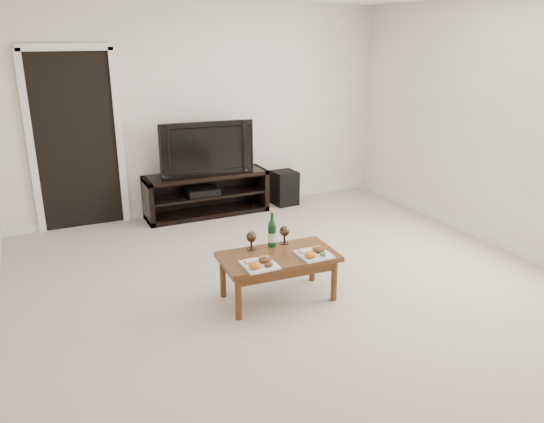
{
  "coord_description": "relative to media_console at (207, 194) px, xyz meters",
  "views": [
    {
      "loc": [
        -2.06,
        -3.76,
        2.23
      ],
      "look_at": [
        -0.14,
        0.36,
        0.7
      ],
      "focal_mm": 35.0,
      "sensor_mm": 36.0,
      "label": 1
    }
  ],
  "objects": [
    {
      "name": "coffee_table",
      "position": [
        -0.16,
        -2.46,
        -0.07
      ],
      "size": [
        1.03,
        0.6,
        0.42
      ],
      "primitive_type": "cube",
      "rotation": [
        0.0,
        0.0,
        -0.05
      ],
      "color": "brown",
      "rests_on": "ground"
    },
    {
      "name": "av_receiver",
      "position": [
        -0.05,
        -0.01,
        0.05
      ],
      "size": [
        0.42,
        0.33,
        0.08
      ],
      "primitive_type": "cube",
      "rotation": [
        0.0,
        0.0,
        -0.06
      ],
      "color": "black",
      "rests_on": "media_console"
    },
    {
      "name": "media_console",
      "position": [
        0.0,
        0.0,
        0.0
      ],
      "size": [
        1.57,
        0.45,
        0.55
      ],
      "primitive_type": "cube",
      "color": "black",
      "rests_on": "ground"
    },
    {
      "name": "goblet_left",
      "position": [
        -0.33,
        -2.26,
        0.23
      ],
      "size": [
        0.09,
        0.09,
        0.17
      ],
      "primitive_type": null,
      "color": "#372A1E",
      "rests_on": "coffee_table"
    },
    {
      "name": "plate_right",
      "position": [
        0.11,
        -2.61,
        0.18
      ],
      "size": [
        0.27,
        0.27,
        0.07
      ],
      "primitive_type": "cube",
      "color": "white",
      "rests_on": "coffee_table"
    },
    {
      "name": "wine_bottle",
      "position": [
        -0.13,
        -2.26,
        0.32
      ],
      "size": [
        0.07,
        0.07,
        0.35
      ],
      "primitive_type": "cylinder",
      "color": "#0E3315",
      "rests_on": "coffee_table"
    },
    {
      "name": "subwoofer",
      "position": [
        1.1,
        -0.02,
        -0.04
      ],
      "size": [
        0.32,
        0.32,
        0.46
      ],
      "primitive_type": "cube",
      "rotation": [
        0.0,
        0.0,
        0.05
      ],
      "color": "black",
      "rests_on": "ground"
    },
    {
      "name": "back_wall",
      "position": [
        0.07,
        0.27,
        1.02
      ],
      "size": [
        5.0,
        0.04,
        2.6
      ],
      "primitive_type": "cube",
      "color": "white",
      "rests_on": "ground"
    },
    {
      "name": "floor",
      "position": [
        0.07,
        -2.5,
        -0.28
      ],
      "size": [
        5.5,
        5.5,
        0.0
      ],
      "primitive_type": "plane",
      "color": "#BFAE99",
      "rests_on": "ground"
    },
    {
      "name": "goblet_right",
      "position": [
        -0.0,
        -2.25,
        0.23
      ],
      "size": [
        0.09,
        0.09,
        0.17
      ],
      "primitive_type": null,
      "color": "#372A1E",
      "rests_on": "coffee_table"
    },
    {
      "name": "doorway",
      "position": [
        -1.48,
        0.24,
        0.75
      ],
      "size": [
        0.9,
        0.02,
        2.05
      ],
      "primitive_type": "cube",
      "color": "black",
      "rests_on": "ground"
    },
    {
      "name": "plate_left",
      "position": [
        -0.41,
        -2.61,
        0.18
      ],
      "size": [
        0.27,
        0.27,
        0.07
      ],
      "primitive_type": "cube",
      "color": "white",
      "rests_on": "coffee_table"
    },
    {
      "name": "television",
      "position": [
        0.0,
        0.0,
        0.61
      ],
      "size": [
        1.18,
        0.26,
        0.67
      ],
      "primitive_type": "imported",
      "rotation": [
        0.0,
        0.0,
        -0.09
      ],
      "color": "black",
      "rests_on": "media_console"
    }
  ]
}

